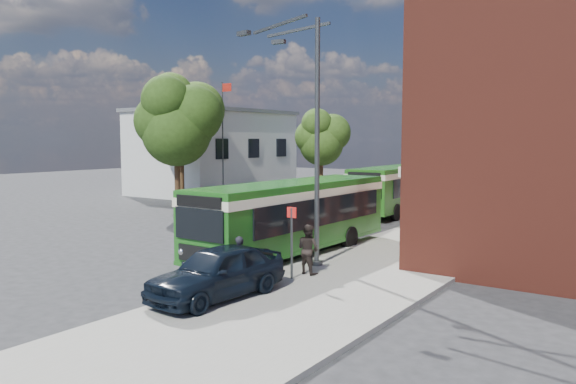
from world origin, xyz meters
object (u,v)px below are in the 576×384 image
Objects in this scene: bus_rear at (401,184)px; parked_car at (217,272)px; bus_front at (293,211)px; street_lamp at (309,138)px.

parked_car is at bearing -80.08° from bus_rear.
parked_car is at bearing -74.18° from bus_front.
street_lamp is at bearing -77.92° from bus_rear.
bus_rear is at bearing 103.74° from parked_car.
bus_front and bus_rear have the same top height.
street_lamp is 3.67m from bus_front.
street_lamp is at bearing 96.71° from parked_car.
bus_front is 15.49m from bus_rear.
bus_rear is at bearing 97.26° from bus_front.
street_lamp reaches higher than bus_rear.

